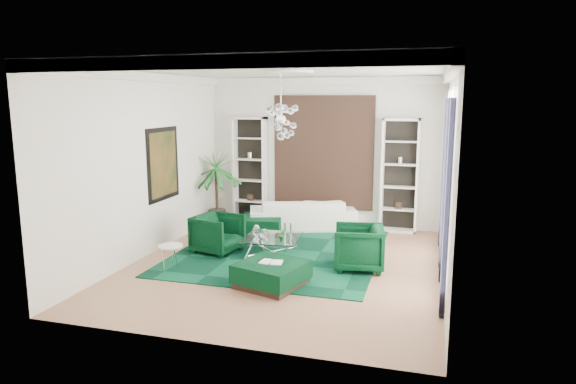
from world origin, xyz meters
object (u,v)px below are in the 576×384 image
(coffee_table, at_px, (272,246))
(palm, at_px, (216,178))
(side_table, at_px, (171,257))
(ottoman_front, at_px, (272,274))
(ottoman_side, at_px, (261,225))
(armchair_left, at_px, (218,234))
(sofa, at_px, (302,214))
(armchair_right, at_px, (358,248))

(coffee_table, bearing_deg, palm, 135.76)
(coffee_table, distance_m, side_table, 2.13)
(coffee_table, distance_m, ottoman_front, 1.81)
(ottoman_side, xyz_separation_m, palm, (-1.41, 0.58, 1.02))
(side_table, distance_m, palm, 3.69)
(side_table, bearing_deg, armchair_left, 70.13)
(armchair_left, relative_size, side_table, 1.93)
(sofa, xyz_separation_m, armchair_left, (-1.24, -2.48, 0.03))
(armchair_right, bearing_deg, palm, -130.75)
(armchair_right, distance_m, ottoman_front, 1.90)
(coffee_table, bearing_deg, ottoman_front, -72.76)
(sofa, xyz_separation_m, palm, (-2.25, -0.22, 0.85))
(armchair_right, distance_m, side_table, 3.65)
(ottoman_side, distance_m, palm, 1.83)
(armchair_left, height_order, palm, palm)
(armchair_left, height_order, ottoman_side, armchair_left)
(ottoman_side, bearing_deg, palm, 157.80)
(armchair_left, distance_m, ottoman_side, 1.75)
(coffee_table, xyz_separation_m, ottoman_side, (-0.78, 1.56, 0.02))
(sofa, distance_m, ottoman_side, 1.16)
(sofa, height_order, armchair_right, armchair_right)
(ottoman_front, bearing_deg, side_table, 170.59)
(sofa, distance_m, armchair_right, 3.30)
(armchair_left, bearing_deg, armchair_right, -82.63)
(armchair_right, relative_size, palm, 0.38)
(ottoman_side, relative_size, palm, 0.39)
(armchair_left, bearing_deg, side_table, 172.49)
(coffee_table, xyz_separation_m, side_table, (-1.63, -1.37, 0.03))
(armchair_left, relative_size, armchair_right, 0.96)
(armchair_left, xyz_separation_m, ottoman_front, (1.72, -1.60, -0.20))
(side_table, relative_size, palm, 0.19)
(armchair_right, bearing_deg, ottoman_front, -54.04)
(sofa, bearing_deg, armchair_right, 103.94)
(sofa, relative_size, side_table, 5.61)
(armchair_left, bearing_deg, sofa, -14.20)
(ottoman_front, bearing_deg, sofa, 96.71)
(armchair_left, bearing_deg, ottoman_side, -1.16)
(armchair_right, height_order, coffee_table, armchair_right)
(coffee_table, height_order, ottoman_front, ottoman_front)
(coffee_table, relative_size, side_table, 2.43)
(ottoman_side, bearing_deg, sofa, 43.55)
(sofa, bearing_deg, palm, -14.02)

